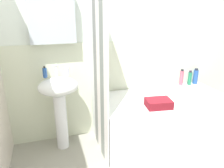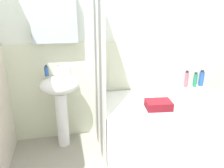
% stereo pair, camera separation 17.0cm
% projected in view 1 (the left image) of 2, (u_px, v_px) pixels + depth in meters
% --- Properties ---
extents(wall_back_tiled, '(3.60, 0.18, 2.40)m').
position_uv_depth(wall_back_tiled, '(128.00, 45.00, 2.77)').
color(wall_back_tiled, white).
rests_on(wall_back_tiled, ground_plane).
extents(sink, '(0.44, 0.34, 0.87)m').
position_uv_depth(sink, '(59.00, 98.00, 2.48)').
color(sink, white).
rests_on(sink, ground_plane).
extents(faucet, '(0.03, 0.12, 0.12)m').
position_uv_depth(faucet, '(57.00, 70.00, 2.45)').
color(faucet, silver).
rests_on(faucet, sink).
extents(soap_dispenser, '(0.05, 0.05, 0.13)m').
position_uv_depth(soap_dispenser, '(45.00, 73.00, 2.40)').
color(soap_dispenser, '#29539E').
rests_on(soap_dispenser, sink).
extents(toothbrush_cup, '(0.06, 0.06, 0.09)m').
position_uv_depth(toothbrush_cup, '(67.00, 72.00, 2.46)').
color(toothbrush_cup, silver).
rests_on(toothbrush_cup, sink).
extents(bathtub, '(1.54, 0.72, 0.57)m').
position_uv_depth(bathtub, '(161.00, 118.00, 2.77)').
color(bathtub, white).
rests_on(bathtub, ground_plane).
extents(shower_curtain, '(0.01, 0.72, 2.00)m').
position_uv_depth(shower_curtain, '(99.00, 67.00, 2.32)').
color(shower_curtain, white).
rests_on(shower_curtain, ground_plane).
extents(body_wash_bottle, '(0.07, 0.07, 0.22)m').
position_uv_depth(body_wash_bottle, '(196.00, 76.00, 3.09)').
color(body_wash_bottle, '#264F9C').
rests_on(body_wash_bottle, bathtub).
extents(shampoo_bottle, '(0.05, 0.05, 0.20)m').
position_uv_depth(shampoo_bottle, '(190.00, 78.00, 3.05)').
color(shampoo_bottle, '#1F7350').
rests_on(shampoo_bottle, bathtub).
extents(conditioner_bottle, '(0.05, 0.05, 0.23)m').
position_uv_depth(conditioner_bottle, '(181.00, 78.00, 3.03)').
color(conditioner_bottle, '#BF5268').
rests_on(conditioner_bottle, bathtub).
extents(towel_folded, '(0.29, 0.23, 0.09)m').
position_uv_depth(towel_folded, '(159.00, 103.00, 2.39)').
color(towel_folded, maroon).
rests_on(towel_folded, bathtub).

